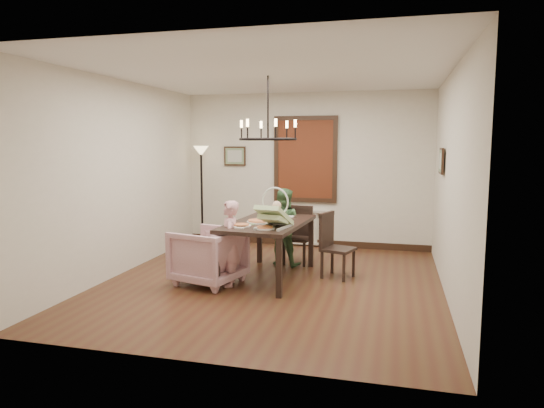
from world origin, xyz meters
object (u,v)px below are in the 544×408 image
at_px(dining_table, 268,228).
at_px(chair_right, 338,245).
at_px(elderly_woman, 229,251).
at_px(baby_bouncer, 274,214).
at_px(seated_man, 283,233).
at_px(chair_far, 297,235).
at_px(armchair, 208,256).
at_px(floor_lamp, 202,197).
at_px(drinking_glass, 266,216).

relative_size(dining_table, chair_right, 1.92).
relative_size(elderly_woman, baby_bouncer, 1.70).
bearing_deg(chair_right, elderly_woman, 136.42).
relative_size(dining_table, seated_man, 1.78).
relative_size(chair_far, baby_bouncer, 1.63).
xyz_separation_m(dining_table, armchair, (-0.72, -0.46, -0.34)).
xyz_separation_m(chair_far, chair_right, (0.72, -0.65, 0.01)).
height_order(chair_right, baby_bouncer, baby_bouncer).
bearing_deg(chair_right, chair_far, 66.05).
bearing_deg(armchair, elderly_woman, 101.53).
xyz_separation_m(chair_far, elderly_woman, (-0.64, -1.39, 0.02)).
xyz_separation_m(chair_far, baby_bouncer, (-0.04, -1.34, 0.53)).
bearing_deg(dining_table, floor_lamp, 137.42).
relative_size(baby_bouncer, drinking_glass, 4.10).
xyz_separation_m(elderly_woman, baby_bouncer, (0.61, 0.04, 0.51)).
relative_size(seated_man, drinking_glass, 7.36).
xyz_separation_m(seated_man, baby_bouncer, (0.16, -1.19, 0.49)).
xyz_separation_m(armchair, baby_bouncer, (0.92, 0.03, 0.60)).
bearing_deg(chair_far, seated_man, -136.61).
xyz_separation_m(elderly_woman, floor_lamp, (-1.38, 2.40, 0.43)).
distance_m(seated_man, drinking_glass, 0.79).
height_order(chair_far, chair_right, chair_right).
height_order(dining_table, baby_bouncer, baby_bouncer).
bearing_deg(chair_far, chair_right, -36.65).
bearing_deg(dining_table, chair_far, 80.07).
bearing_deg(baby_bouncer, armchair, -167.74).
height_order(dining_table, floor_lamp, floor_lamp).
height_order(armchair, elderly_woman, elderly_woman).
height_order(dining_table, chair_far, chair_far).
relative_size(chair_far, chair_right, 0.98).
height_order(chair_right, seated_man, seated_man).
height_order(chair_right, floor_lamp, floor_lamp).
relative_size(dining_table, floor_lamp, 0.99).
distance_m(dining_table, chair_right, 1.02).
bearing_deg(dining_table, armchair, -143.06).
xyz_separation_m(chair_right, seated_man, (-0.92, 0.50, 0.04)).
bearing_deg(seated_man, drinking_glass, 90.42).
distance_m(armchair, drinking_glass, 0.99).
bearing_deg(elderly_woman, armchair, -109.97).
relative_size(chair_far, elderly_woman, 0.96).
relative_size(seated_man, floor_lamp, 0.56).
xyz_separation_m(elderly_woman, drinking_glass, (0.37, 0.54, 0.40)).
relative_size(chair_far, seated_man, 0.91).
xyz_separation_m(chair_far, drinking_glass, (-0.28, -0.85, 0.42)).
bearing_deg(drinking_glass, elderly_woman, -124.14).
distance_m(chair_far, drinking_glass, 0.98).
height_order(chair_right, drinking_glass, drinking_glass).
distance_m(chair_far, elderly_woman, 1.53).
distance_m(dining_table, armchair, 0.92).
bearing_deg(drinking_glass, floor_lamp, 133.28).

